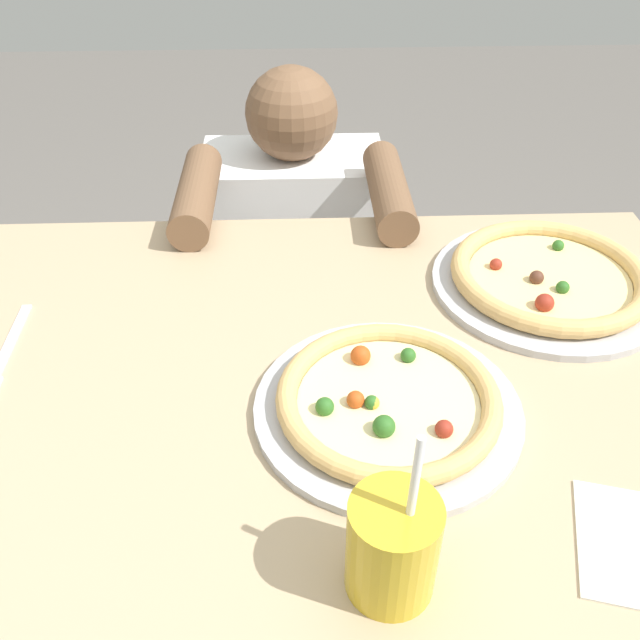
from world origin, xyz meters
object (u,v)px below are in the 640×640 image
(pizza_far, at_px, (549,278))
(drink_cup_colored, at_px, (393,547))
(pizza_near, at_px, (388,402))
(diner_seated, at_px, (296,287))
(fork, at_px, (5,355))

(pizza_far, height_order, drink_cup_colored, drink_cup_colored)
(pizza_near, bearing_deg, diner_seated, 98.51)
(drink_cup_colored, distance_m, diner_seated, 1.05)
(pizza_far, bearing_deg, pizza_near, -137.20)
(pizza_far, bearing_deg, fork, -170.56)
(drink_cup_colored, bearing_deg, pizza_far, 58.13)
(drink_cup_colored, bearing_deg, fork, 143.68)
(fork, height_order, diner_seated, diner_seated)
(pizza_near, bearing_deg, drink_cup_colored, -96.15)
(drink_cup_colored, bearing_deg, pizza_near, 83.85)
(drink_cup_colored, relative_size, fork, 0.98)
(pizza_near, height_order, pizza_far, same)
(fork, xyz_separation_m, diner_seated, (0.40, 0.62, -0.33))
(fork, bearing_deg, diner_seated, 57.32)
(pizza_far, relative_size, fork, 1.74)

